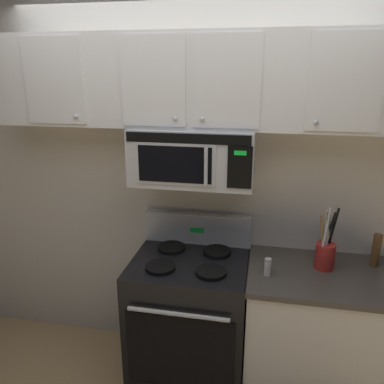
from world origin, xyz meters
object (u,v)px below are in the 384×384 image
at_px(utensil_crock_red, 325,251).
at_px(salt_shaker, 268,267).
at_px(stove_range, 190,317).
at_px(over_range_microwave, 194,156).
at_px(pepper_mill, 376,250).

bearing_deg(utensil_crock_red, salt_shaker, -155.16).
xyz_separation_m(stove_range, over_range_microwave, (-0.00, 0.12, 1.11)).
bearing_deg(salt_shaker, pepper_mill, 20.82).
bearing_deg(salt_shaker, over_range_microwave, 157.57).
relative_size(over_range_microwave, pepper_mill, 3.54).
bearing_deg(stove_range, utensil_crock_red, 4.86).
bearing_deg(utensil_crock_red, pepper_mill, 16.17).
height_order(stove_range, utensil_crock_red, utensil_crock_red).
relative_size(over_range_microwave, salt_shaker, 6.95).
bearing_deg(stove_range, over_range_microwave, 90.14).
xyz_separation_m(over_range_microwave, utensil_crock_red, (0.84, -0.04, -0.56)).
distance_m(stove_range, utensil_crock_red, 1.01).
distance_m(utensil_crock_red, pepper_mill, 0.33).
bearing_deg(over_range_microwave, utensil_crock_red, -3.02).
distance_m(over_range_microwave, salt_shaker, 0.82).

